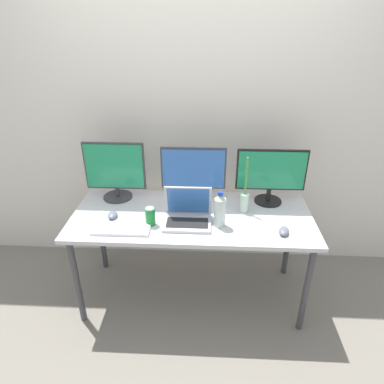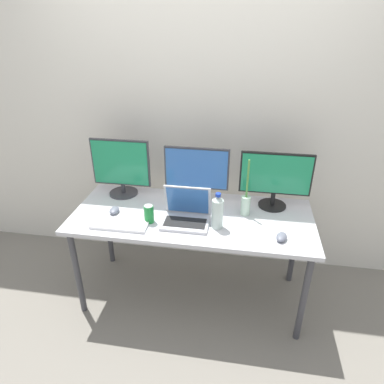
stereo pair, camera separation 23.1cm
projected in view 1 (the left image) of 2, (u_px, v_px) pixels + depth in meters
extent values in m
plane|color=gray|center=(192.00, 293.00, 2.74)|extent=(16.00, 16.00, 0.00)
cube|color=silver|center=(196.00, 114.00, 2.66)|extent=(7.00, 0.08, 2.60)
cylinder|color=#424247|center=(77.00, 282.00, 2.35)|extent=(0.04, 0.04, 0.71)
cylinder|color=#424247|center=(306.00, 290.00, 2.28)|extent=(0.04, 0.04, 0.71)
cylinder|color=#424247|center=(101.00, 233.00, 2.87)|extent=(0.04, 0.04, 0.71)
cylinder|color=#424247|center=(289.00, 239.00, 2.81)|extent=(0.04, 0.04, 0.71)
cube|color=silver|center=(192.00, 216.00, 2.41)|extent=(1.68, 0.71, 0.03)
cylinder|color=#38383D|center=(118.00, 197.00, 2.63)|extent=(0.22, 0.22, 0.01)
cylinder|color=#38383D|center=(118.00, 192.00, 2.61)|extent=(0.03, 0.03, 0.07)
cube|color=#38383D|center=(115.00, 166.00, 2.51)|extent=(0.45, 0.02, 0.36)
cube|color=#1E8C59|center=(114.00, 167.00, 2.50)|extent=(0.42, 0.01, 0.34)
cylinder|color=#38383D|center=(193.00, 200.00, 2.58)|extent=(0.21, 0.21, 0.01)
cylinder|color=#38383D|center=(193.00, 193.00, 2.55)|extent=(0.03, 0.03, 0.10)
cube|color=#38383D|center=(193.00, 168.00, 2.46)|extent=(0.47, 0.02, 0.31)
cube|color=#3366B2|center=(193.00, 169.00, 2.44)|extent=(0.44, 0.01, 0.29)
cylinder|color=black|center=(268.00, 201.00, 2.57)|extent=(0.20, 0.20, 0.01)
cylinder|color=black|center=(268.00, 195.00, 2.54)|extent=(0.03, 0.03, 0.09)
cube|color=black|center=(271.00, 170.00, 2.45)|extent=(0.50, 0.02, 0.31)
cube|color=#1E8C59|center=(272.00, 171.00, 2.44)|extent=(0.48, 0.01, 0.28)
cube|color=silver|center=(188.00, 223.00, 2.29)|extent=(0.31, 0.23, 0.02)
cube|color=black|center=(187.00, 223.00, 2.27)|extent=(0.28, 0.13, 0.00)
cube|color=silver|center=(188.00, 200.00, 2.31)|extent=(0.31, 0.07, 0.23)
cube|color=#3366B2|center=(188.00, 201.00, 2.31)|extent=(0.28, 0.05, 0.20)
cube|color=white|center=(121.00, 229.00, 2.22)|extent=(0.38, 0.14, 0.02)
ellipsoid|color=slate|center=(113.00, 215.00, 2.36)|extent=(0.07, 0.10, 0.04)
ellipsoid|color=slate|center=(284.00, 231.00, 2.19)|extent=(0.09, 0.12, 0.04)
cylinder|color=silver|center=(220.00, 212.00, 2.23)|extent=(0.08, 0.08, 0.20)
cone|color=silver|center=(220.00, 197.00, 2.18)|extent=(0.07, 0.07, 0.03)
cylinder|color=#1938B2|center=(221.00, 193.00, 2.17)|extent=(0.03, 0.03, 0.02)
cylinder|color=#197F33|center=(150.00, 217.00, 2.26)|extent=(0.07, 0.07, 0.12)
cylinder|color=silver|center=(150.00, 208.00, 2.23)|extent=(0.06, 0.06, 0.00)
cylinder|color=#B2D1B7|center=(244.00, 203.00, 2.41)|extent=(0.07, 0.07, 0.14)
cylinder|color=#519342|center=(246.00, 176.00, 2.32)|extent=(0.01, 0.01, 0.27)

